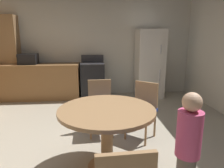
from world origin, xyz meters
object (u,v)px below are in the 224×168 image
Objects in this scene: microwave at (28,59)px; oven_range at (93,80)px; chair_northeast at (143,106)px; chair_north at (100,103)px; refrigerator at (149,64)px; person_child at (188,147)px; dining_table at (107,122)px.

oven_range is at bearing 0.13° from microwave.
chair_north is at bearing -69.00° from chair_northeast.
chair_north and chair_northeast have the same top height.
person_child is (-0.62, -3.54, -0.30)m from refrigerator.
dining_table is 0.97m from chair_northeast.
person_child is (0.08, -1.33, 0.08)m from chair_northeast.
chair_northeast is at bearing 69.00° from chair_north.
oven_range is 1.01× the size of person_child.
chair_north is 0.80× the size of person_child.
oven_range is 2.06m from chair_north.
oven_range is 1.26× the size of chair_northeast.
dining_table is at bearing -0.00° from chair_northeast.
dining_table is 0.97m from chair_north.
person_child is at bearing -76.33° from oven_range.
refrigerator is 3.10m from microwave.
chair_northeast is at bearing -46.49° from person_child.
oven_range is at bearing -121.64° from chair_northeast.
microwave is at bearing -94.29° from chair_northeast.
refrigerator is at bearing 143.04° from chair_north.
person_child is (2.48, -3.59, -0.45)m from microwave.
chair_northeast is 0.80× the size of person_child.
dining_table is 0.90m from person_child.
microwave is at bearing 179.07° from refrigerator.
oven_range is at bearing -179.08° from chair_north.
dining_table is 1.27× the size of chair_northeast.
dining_table is at bearing -0.00° from chair_north.
person_child reaches higher than chair_northeast.
microwave is 3.34m from chair_northeast.
chair_northeast is at bearing -107.54° from refrigerator.
refrigerator reaches higher than dining_table.
microwave is at bearing -142.59° from chair_north.
chair_north reaches higher than dining_table.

